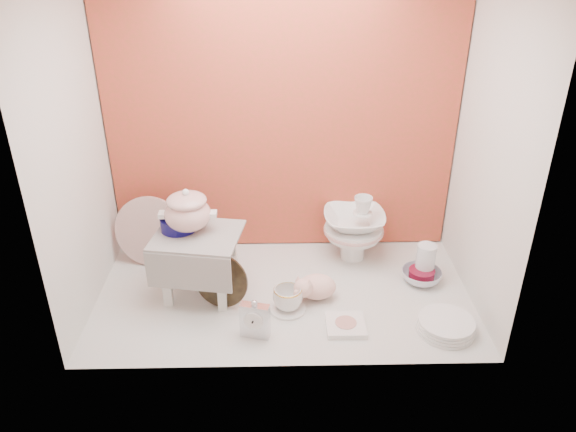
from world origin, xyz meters
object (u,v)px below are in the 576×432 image
floral_platter (150,231)px  plush_pig (317,286)px  blue_white_vase (196,234)px  dinner_plate_stack (446,325)px  porcelain_tower (354,227)px  soup_tureen (187,210)px  gold_rim_teacup (288,298)px  step_stool (200,265)px  crystal_bowl (421,276)px  mantel_clock (255,319)px

floral_platter → plush_pig: 0.92m
blue_white_vase → dinner_plate_stack: 1.35m
floral_platter → porcelain_tower: (1.06, 0.02, -0.00)m
plush_pig → dinner_plate_stack: size_ratio=0.90×
soup_tureen → blue_white_vase: (-0.02, 0.31, -0.31)m
gold_rim_teacup → porcelain_tower: porcelain_tower is taller
step_stool → plush_pig: 0.57m
dinner_plate_stack → floral_platter: bearing=156.9°
gold_rim_teacup → dinner_plate_stack: size_ratio=0.53×
crystal_bowl → porcelain_tower: 0.43m
blue_white_vase → plush_pig: bearing=-32.9°
plush_pig → crystal_bowl: (0.54, 0.13, -0.04)m
dinner_plate_stack → crystal_bowl: 0.39m
floral_platter → blue_white_vase: (0.23, 0.06, -0.05)m
blue_white_vase → plush_pig: (0.62, -0.40, -0.06)m
blue_white_vase → gold_rim_teacup: 0.69m
step_stool → blue_white_vase: (-0.06, 0.35, -0.03)m
floral_platter → porcelain_tower: floral_platter is taller
mantel_clock → soup_tureen: bearing=145.7°
soup_tureen → mantel_clock: size_ratio=1.36×
crystal_bowl → blue_white_vase: bearing=166.8°
mantel_clock → crystal_bowl: 0.92m
porcelain_tower → floral_platter: bearing=-178.7°
floral_platter → crystal_bowl: floral_platter is taller
porcelain_tower → soup_tureen: bearing=-160.9°
step_stool → mantel_clock: bearing=-40.8°
plush_pig → porcelain_tower: porcelain_tower is taller
mantel_clock → plush_pig: 0.40m
plush_pig → porcelain_tower: (0.22, 0.37, 0.11)m
soup_tureen → dinner_plate_stack: 1.27m
dinner_plate_stack → porcelain_tower: 0.73m
blue_white_vase → gold_rim_teacup: (0.48, -0.49, -0.07)m
blue_white_vase → porcelain_tower: (0.83, -0.03, 0.05)m
mantel_clock → crystal_bowl: size_ratio=0.94×
step_stool → crystal_bowl: size_ratio=1.97×
soup_tureen → plush_pig: soup_tureen is taller
step_stool → floral_platter: bearing=144.1°
step_stool → mantel_clock: (0.27, -0.32, -0.07)m
plush_pig → crystal_bowl: size_ratio=1.17×
blue_white_vase → porcelain_tower: 0.84m
floral_platter → plush_pig: floral_platter is taller
soup_tureen → plush_pig: 0.71m
mantel_clock → dinner_plate_stack: 0.85m
soup_tureen → dinner_plate_stack: bearing=-16.5°
step_stool → porcelain_tower: porcelain_tower is taller
step_stool → gold_rim_teacup: step_stool is taller
step_stool → gold_rim_teacup: (0.42, -0.14, -0.10)m
step_stool → gold_rim_teacup: size_ratio=2.83×
step_stool → porcelain_tower: bearing=31.7°
blue_white_vase → gold_rim_teacup: bearing=-45.7°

